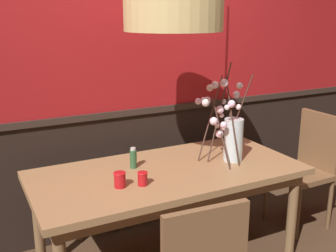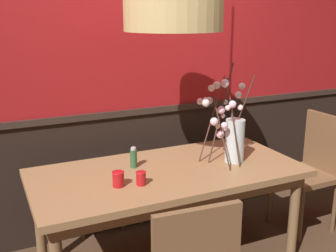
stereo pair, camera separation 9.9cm
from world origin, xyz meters
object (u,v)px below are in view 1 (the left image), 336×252
at_px(chair_far_side_right, 148,156).
at_px(candle_holder_nearer_center, 143,179).
at_px(condiment_bottle, 133,158).
at_px(pendant_lamp, 173,9).
at_px(chair_head_east_end, 307,164).
at_px(vase_with_blossoms, 230,132).
at_px(candle_holder_nearer_edge, 120,180).
at_px(chair_far_side_left, 89,167).
at_px(dining_table, 168,181).

distance_m(chair_far_side_right, candle_holder_nearer_center, 1.16).
distance_m(chair_far_side_right, condiment_bottle, 0.88).
bearing_deg(condiment_bottle, pendant_lamp, -38.56).
bearing_deg(chair_head_east_end, vase_with_blossoms, -176.25).
distance_m(candle_holder_nearer_center, candle_holder_nearer_edge, 0.14).
xyz_separation_m(chair_head_east_end, candle_holder_nearer_edge, (-1.73, -0.15, 0.25)).
height_order(chair_far_side_right, candle_holder_nearer_center, chair_far_side_right).
bearing_deg(vase_with_blossoms, condiment_bottle, 165.92).
bearing_deg(candle_holder_nearer_center, pendant_lamp, 24.74).
bearing_deg(candle_holder_nearer_edge, chair_far_side_right, 57.27).
bearing_deg(chair_far_side_right, chair_head_east_end, -37.05).
relative_size(chair_far_side_right, vase_with_blossoms, 1.37).
bearing_deg(chair_far_side_left, candle_holder_nearer_edge, -95.17).
height_order(candle_holder_nearer_edge, condiment_bottle, condiment_bottle).
bearing_deg(chair_far_side_left, chair_head_east_end, -26.98).
bearing_deg(chair_far_side_left, dining_table, -70.56).
distance_m(chair_far_side_left, candle_holder_nearer_center, 1.06).
height_order(condiment_bottle, pendant_lamp, pendant_lamp).
distance_m(chair_far_side_left, vase_with_blossoms, 1.26).
bearing_deg(candle_holder_nearer_edge, chair_far_side_left, 84.83).
height_order(chair_head_east_end, vase_with_blossoms, vase_with_blossoms).
xyz_separation_m(chair_far_side_left, pendant_lamp, (0.32, -0.89, 1.28)).
xyz_separation_m(vase_with_blossoms, candle_holder_nearer_edge, (-0.87, -0.09, -0.16)).
relative_size(dining_table, condiment_bottle, 12.63).
relative_size(dining_table, candle_holder_nearer_edge, 18.99).
xyz_separation_m(chair_far_side_right, vase_with_blossoms, (0.24, -0.88, 0.42)).
bearing_deg(vase_with_blossoms, dining_table, 176.54).
distance_m(chair_head_east_end, condiment_bottle, 1.56).
bearing_deg(chair_head_east_end, condiment_bottle, 175.78).
bearing_deg(dining_table, vase_with_blossoms, -3.46).
relative_size(chair_far_side_left, candle_holder_nearer_center, 10.44).
bearing_deg(vase_with_blossoms, chair_far_side_left, 131.29).
xyz_separation_m(chair_far_side_left, chair_head_east_end, (1.64, -0.83, 0.03)).
relative_size(condiment_bottle, pendant_lamp, 0.11).
xyz_separation_m(dining_table, candle_holder_nearer_center, (-0.26, -0.16, 0.13)).
relative_size(vase_with_blossoms, candle_holder_nearer_edge, 7.15).
xyz_separation_m(dining_table, pendant_lamp, (0.02, -0.03, 1.13)).
distance_m(dining_table, chair_far_side_right, 0.90).
xyz_separation_m(vase_with_blossoms, pendant_lamp, (-0.46, -0.00, 0.84)).
distance_m(dining_table, condiment_bottle, 0.28).
distance_m(vase_with_blossoms, candle_holder_nearer_center, 0.76).
bearing_deg(candle_holder_nearer_center, chair_head_east_end, 6.73).
bearing_deg(candle_holder_nearer_edge, condiment_bottle, 53.14).
height_order(chair_far_side_right, pendant_lamp, pendant_lamp).
height_order(dining_table, candle_holder_nearer_edge, candle_holder_nearer_edge).
bearing_deg(chair_far_side_left, condiment_bottle, -81.45).
distance_m(dining_table, vase_with_blossoms, 0.56).
xyz_separation_m(condiment_bottle, pendant_lamp, (0.22, -0.17, 0.98)).
height_order(chair_far_side_left, candle_holder_nearer_center, chair_far_side_left).
xyz_separation_m(chair_far_side_left, condiment_bottle, (0.11, -0.72, 0.30)).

